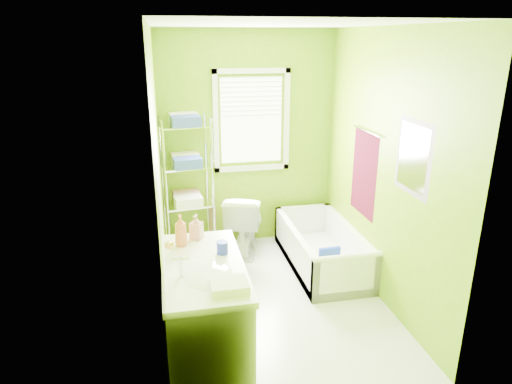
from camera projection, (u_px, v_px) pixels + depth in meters
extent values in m
plane|color=silver|center=(274.00, 298.00, 4.60)|extent=(2.90, 2.90, 0.00)
cube|color=#628B06|center=(247.00, 141.00, 5.52)|extent=(2.10, 0.04, 2.60)
cube|color=#628B06|center=(332.00, 241.00, 2.84)|extent=(2.10, 0.04, 2.60)
cube|color=#628B06|center=(159.00, 182.00, 3.98)|extent=(0.04, 2.90, 2.60)
cube|color=#628B06|center=(382.00, 169.00, 4.38)|extent=(0.04, 2.90, 2.60)
cube|color=white|center=(278.00, 24.00, 3.76)|extent=(2.10, 2.90, 0.04)
cube|color=white|center=(251.00, 121.00, 5.44)|extent=(0.74, 0.01, 1.01)
cube|color=white|center=(252.00, 168.00, 5.61)|extent=(0.92, 0.05, 0.06)
cube|color=white|center=(252.00, 71.00, 5.24)|extent=(0.92, 0.05, 0.06)
cube|color=white|center=(216.00, 122.00, 5.34)|extent=(0.06, 0.05, 1.22)
cube|color=white|center=(287.00, 120.00, 5.51)|extent=(0.06, 0.05, 1.22)
cube|color=white|center=(252.00, 96.00, 5.33)|extent=(0.72, 0.02, 0.50)
cube|color=white|center=(165.00, 266.00, 3.15)|extent=(0.02, 0.80, 2.00)
sphere|color=gold|center=(169.00, 245.00, 3.47)|extent=(0.07, 0.07, 0.07)
cube|color=#440719|center=(364.00, 174.00, 4.75)|extent=(0.02, 0.58, 0.90)
cylinder|color=silver|center=(366.00, 131.00, 4.60)|extent=(0.02, 0.62, 0.02)
cube|color=#CC5972|center=(414.00, 158.00, 3.79)|extent=(0.02, 0.54, 0.64)
cube|color=white|center=(413.00, 158.00, 3.78)|extent=(0.01, 0.44, 0.54)
cube|color=white|center=(321.00, 261.00, 5.25)|extent=(0.71, 1.53, 0.10)
cube|color=white|center=(294.00, 249.00, 5.13)|extent=(0.07, 1.53, 0.46)
cube|color=white|center=(348.00, 245.00, 5.26)|extent=(0.07, 1.53, 0.46)
cube|color=white|center=(346.00, 278.00, 4.52)|extent=(0.71, 0.07, 0.46)
cube|color=white|center=(303.00, 223.00, 5.87)|extent=(0.71, 0.07, 0.46)
cylinder|color=white|center=(347.00, 258.00, 4.45)|extent=(0.71, 0.07, 0.07)
cylinder|color=#1330B8|center=(334.00, 272.00, 4.85)|extent=(0.34, 0.34, 0.06)
cylinder|color=yellow|center=(334.00, 267.00, 4.83)|extent=(0.32, 0.32, 0.05)
cube|color=#1330B8|center=(329.00, 257.00, 4.93)|extent=(0.24, 0.05, 0.22)
imported|color=white|center=(245.00, 222.00, 5.49)|extent=(0.63, 0.84, 0.76)
cube|color=silver|center=(205.00, 318.00, 3.56)|extent=(0.58, 1.16, 0.84)
cube|color=silver|center=(203.00, 267.00, 3.41)|extent=(0.61, 1.19, 0.05)
ellipsoid|color=white|center=(208.00, 278.00, 3.27)|extent=(0.40, 0.52, 0.14)
cylinder|color=silver|center=(181.00, 268.00, 3.21)|extent=(0.03, 0.03, 0.16)
cylinder|color=silver|center=(180.00, 259.00, 3.18)|extent=(0.12, 0.02, 0.02)
imported|color=#D5633E|center=(181.00, 230.00, 3.67)|extent=(0.10, 0.11, 0.27)
imported|color=#C57F85|center=(196.00, 227.00, 3.81)|extent=(0.13, 0.13, 0.21)
cylinder|color=#1B26B4|center=(222.00, 248.00, 3.56)|extent=(0.09, 0.09, 0.10)
cube|color=white|center=(229.00, 286.00, 3.05)|extent=(0.25, 0.20, 0.06)
cylinder|color=silver|center=(167.00, 194.00, 5.09)|extent=(0.02, 0.02, 1.66)
cylinder|color=silver|center=(163.00, 186.00, 5.38)|extent=(0.02, 0.02, 1.66)
cylinder|color=silver|center=(213.00, 189.00, 5.25)|extent=(0.02, 0.02, 1.66)
cylinder|color=silver|center=(207.00, 181.00, 5.54)|extent=(0.02, 0.02, 1.66)
cube|color=silver|center=(190.00, 240.00, 5.54)|extent=(0.59, 0.41, 0.02)
cube|color=silver|center=(189.00, 204.00, 5.39)|extent=(0.59, 0.41, 0.02)
cube|color=silver|center=(187.00, 166.00, 5.23)|extent=(0.59, 0.41, 0.02)
cube|color=silver|center=(185.00, 126.00, 5.08)|extent=(0.59, 0.41, 0.02)
cube|color=#2F47AB|center=(186.00, 121.00, 4.97)|extent=(0.34, 0.24, 0.11)
cube|color=white|center=(183.00, 118.00, 5.18)|extent=(0.34, 0.24, 0.11)
cube|color=#2F47AB|center=(188.00, 163.00, 5.12)|extent=(0.34, 0.24, 0.11)
cube|color=#D9D085|center=(185.00, 158.00, 5.33)|extent=(0.34, 0.24, 0.11)
cube|color=white|center=(188.00, 201.00, 5.29)|extent=(0.34, 0.24, 0.11)
cube|color=#CD8C93|center=(186.00, 195.00, 5.49)|extent=(0.34, 0.24, 0.11)
cube|color=#CD8C93|center=(212.00, 222.00, 5.55)|extent=(0.06, 0.29, 0.52)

